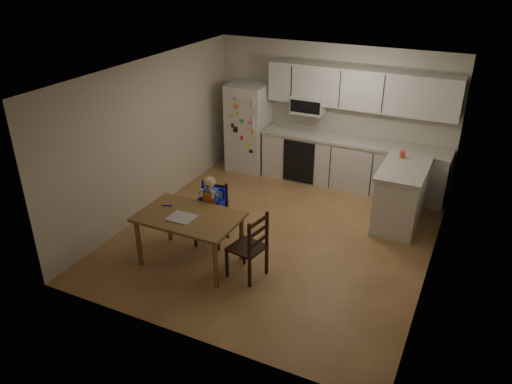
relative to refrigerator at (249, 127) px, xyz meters
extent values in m
cube|color=olive|center=(1.55, -2.15, -0.85)|extent=(4.50, 5.00, 0.01)
cube|color=beige|center=(1.55, 0.35, 0.40)|extent=(4.50, 0.02, 2.50)
cube|color=beige|center=(-0.70, -2.15, 0.40)|extent=(0.02, 5.00, 2.50)
cube|color=beige|center=(3.80, -2.15, 0.40)|extent=(0.02, 5.00, 2.50)
cube|color=white|center=(1.55, -2.15, 1.65)|extent=(4.50, 5.00, 0.01)
cube|color=silver|center=(0.00, 0.00, 0.00)|extent=(0.72, 0.70, 1.70)
cube|color=silver|center=(2.08, 0.05, -0.42)|extent=(3.34, 0.60, 0.86)
cube|color=beige|center=(2.08, 0.04, 0.04)|extent=(3.37, 0.62, 0.05)
cube|color=black|center=(1.16, -0.26, -0.42)|extent=(0.60, 0.02, 0.80)
cube|color=silver|center=(2.08, 0.18, 0.95)|extent=(3.34, 0.34, 0.70)
cube|color=silver|center=(1.16, 0.15, 0.57)|extent=(0.60, 0.38, 0.33)
cube|color=silver|center=(3.15, -0.93, -0.39)|extent=(0.63, 1.26, 0.93)
cube|color=beige|center=(3.15, -0.93, 0.10)|extent=(0.69, 1.33, 0.05)
cylinder|color=#DB5133|center=(3.04, -0.60, 0.18)|extent=(0.09, 0.09, 0.11)
cube|color=brown|center=(0.75, -3.34, -0.13)|extent=(1.38, 0.89, 0.04)
cylinder|color=brown|center=(0.14, -3.70, -0.50)|extent=(0.07, 0.07, 0.70)
cylinder|color=brown|center=(0.14, -2.97, -0.50)|extent=(0.07, 0.07, 0.70)
cylinder|color=brown|center=(1.37, -3.70, -0.50)|extent=(0.07, 0.07, 0.70)
cylinder|color=brown|center=(1.37, -2.97, -0.50)|extent=(0.07, 0.07, 0.70)
cube|color=#A7A7AC|center=(0.71, -3.44, -0.10)|extent=(0.34, 0.30, 0.01)
cylinder|color=#0911B1|center=(0.31, -3.24, -0.10)|extent=(0.12, 0.06, 0.02)
cube|color=black|center=(0.75, -2.77, -0.43)|extent=(0.46, 0.46, 0.03)
cube|color=black|center=(0.60, -2.97, -0.65)|extent=(0.04, 0.04, 0.41)
cube|color=black|center=(0.55, -2.61, -0.65)|extent=(0.04, 0.04, 0.41)
cube|color=black|center=(0.96, -2.93, -0.65)|extent=(0.04, 0.04, 0.41)
cube|color=black|center=(0.91, -2.56, -0.65)|extent=(0.04, 0.04, 0.41)
cube|color=black|center=(0.73, -2.59, -0.17)|extent=(0.41, 0.09, 0.48)
cube|color=#0911B1|center=(0.75, -2.77, -0.37)|extent=(0.41, 0.37, 0.10)
cube|color=#0911B1|center=(0.74, -2.63, -0.15)|extent=(0.37, 0.11, 0.33)
cube|color=#5879BF|center=(0.76, -2.79, -0.31)|extent=(0.32, 0.28, 0.02)
cube|color=#2E57B4|center=(0.75, -2.76, -0.09)|extent=(0.23, 0.16, 0.25)
cube|color=#EF5530|center=(0.76, -2.82, -0.10)|extent=(0.18, 0.04, 0.19)
sphere|color=beige|center=(0.75, -2.77, 0.14)|extent=(0.18, 0.18, 0.16)
ellipsoid|color=olive|center=(0.75, -2.77, 0.16)|extent=(0.18, 0.17, 0.14)
cube|color=black|center=(1.60, -3.29, -0.41)|extent=(0.49, 0.49, 0.03)
cube|color=black|center=(1.45, -3.07, -0.64)|extent=(0.04, 0.04, 0.42)
cube|color=black|center=(1.83, -3.14, -0.64)|extent=(0.04, 0.04, 0.42)
cube|color=black|center=(1.38, -3.44, -0.64)|extent=(0.04, 0.04, 0.42)
cube|color=black|center=(1.76, -3.51, -0.64)|extent=(0.04, 0.04, 0.42)
cube|color=black|center=(1.79, -3.32, -0.15)|extent=(0.11, 0.42, 0.50)
camera|label=1|loc=(4.14, -8.27, 3.16)|focal=35.00mm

